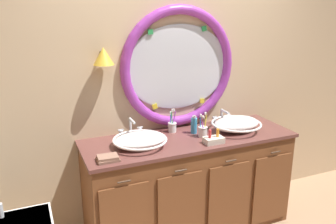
{
  "coord_description": "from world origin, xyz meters",
  "views": [
    {
      "loc": [
        -1.27,
        -2.34,
        2.01
      ],
      "look_at": [
        -0.18,
        0.25,
        1.14
      ],
      "focal_mm": 37.74,
      "sensor_mm": 36.0,
      "label": 1
    }
  ],
  "objects_px": {
    "sink_basin_right": "(236,124)",
    "toiletry_basket": "(214,140)",
    "folded_hand_towel": "(108,158)",
    "toothbrush_holder_right": "(203,131)",
    "toothbrush_holder_left": "(172,126)",
    "soap_dispenser": "(194,125)",
    "sink_basin_left": "(140,140)"
  },
  "relations": [
    {
      "from": "toiletry_basket",
      "to": "soap_dispenser",
      "type": "bearing_deg",
      "value": 99.07
    },
    {
      "from": "sink_basin_right",
      "to": "soap_dispenser",
      "type": "height_order",
      "value": "soap_dispenser"
    },
    {
      "from": "folded_hand_towel",
      "to": "toothbrush_holder_right",
      "type": "bearing_deg",
      "value": 10.66
    },
    {
      "from": "soap_dispenser",
      "to": "toiletry_basket",
      "type": "bearing_deg",
      "value": -80.93
    },
    {
      "from": "toothbrush_holder_right",
      "to": "folded_hand_towel",
      "type": "bearing_deg",
      "value": -169.34
    },
    {
      "from": "soap_dispenser",
      "to": "toothbrush_holder_right",
      "type": "bearing_deg",
      "value": -73.58
    },
    {
      "from": "sink_basin_right",
      "to": "toothbrush_holder_left",
      "type": "relative_size",
      "value": 2.06
    },
    {
      "from": "toothbrush_holder_right",
      "to": "folded_hand_towel",
      "type": "xyz_separation_m",
      "value": [
        -0.88,
        -0.17,
        -0.04
      ]
    },
    {
      "from": "sink_basin_left",
      "to": "sink_basin_right",
      "type": "distance_m",
      "value": 0.93
    },
    {
      "from": "sink_basin_left",
      "to": "toothbrush_holder_right",
      "type": "distance_m",
      "value": 0.57
    },
    {
      "from": "sink_basin_left",
      "to": "folded_hand_towel",
      "type": "xyz_separation_m",
      "value": [
        -0.31,
        -0.18,
        -0.03
      ]
    },
    {
      "from": "sink_basin_left",
      "to": "sink_basin_right",
      "type": "bearing_deg",
      "value": 0.0
    },
    {
      "from": "sink_basin_left",
      "to": "toiletry_basket",
      "type": "height_order",
      "value": "toiletry_basket"
    },
    {
      "from": "toothbrush_holder_left",
      "to": "toiletry_basket",
      "type": "xyz_separation_m",
      "value": [
        0.21,
        -0.38,
        -0.02
      ]
    },
    {
      "from": "sink_basin_right",
      "to": "toothbrush_holder_right",
      "type": "bearing_deg",
      "value": -178.1
    },
    {
      "from": "toothbrush_holder_right",
      "to": "sink_basin_right",
      "type": "bearing_deg",
      "value": 1.9
    },
    {
      "from": "sink_basin_right",
      "to": "toiletry_basket",
      "type": "height_order",
      "value": "sink_basin_right"
    },
    {
      "from": "toothbrush_holder_right",
      "to": "toiletry_basket",
      "type": "xyz_separation_m",
      "value": [
        0.01,
        -0.17,
        -0.02
      ]
    },
    {
      "from": "sink_basin_right",
      "to": "folded_hand_towel",
      "type": "xyz_separation_m",
      "value": [
        -1.24,
        -0.18,
        -0.05
      ]
    },
    {
      "from": "toothbrush_holder_left",
      "to": "toiletry_basket",
      "type": "relative_size",
      "value": 1.34
    },
    {
      "from": "toiletry_basket",
      "to": "sink_basin_right",
      "type": "bearing_deg",
      "value": 27.97
    },
    {
      "from": "sink_basin_left",
      "to": "toothbrush_holder_left",
      "type": "xyz_separation_m",
      "value": [
        0.38,
        0.2,
        0.0
      ]
    },
    {
      "from": "sink_basin_right",
      "to": "toothbrush_holder_left",
      "type": "xyz_separation_m",
      "value": [
        -0.55,
        0.2,
        -0.01
      ]
    },
    {
      "from": "sink_basin_left",
      "to": "soap_dispenser",
      "type": "height_order",
      "value": "soap_dispenser"
    },
    {
      "from": "toothbrush_holder_left",
      "to": "soap_dispenser",
      "type": "bearing_deg",
      "value": -32.08
    },
    {
      "from": "folded_hand_towel",
      "to": "toiletry_basket",
      "type": "relative_size",
      "value": 0.99
    },
    {
      "from": "soap_dispenser",
      "to": "toiletry_basket",
      "type": "xyz_separation_m",
      "value": [
        0.04,
        -0.28,
        -0.05
      ]
    },
    {
      "from": "sink_basin_right",
      "to": "soap_dispenser",
      "type": "relative_size",
      "value": 2.67
    },
    {
      "from": "toothbrush_holder_right",
      "to": "folded_hand_towel",
      "type": "height_order",
      "value": "toothbrush_holder_right"
    },
    {
      "from": "sink_basin_right",
      "to": "toothbrush_holder_left",
      "type": "height_order",
      "value": "toothbrush_holder_left"
    },
    {
      "from": "toothbrush_holder_right",
      "to": "soap_dispenser",
      "type": "bearing_deg",
      "value": 106.42
    },
    {
      "from": "toothbrush_holder_left",
      "to": "toothbrush_holder_right",
      "type": "height_order",
      "value": "toothbrush_holder_left"
    }
  ]
}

